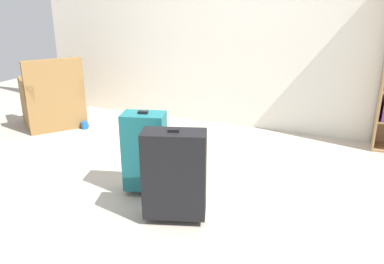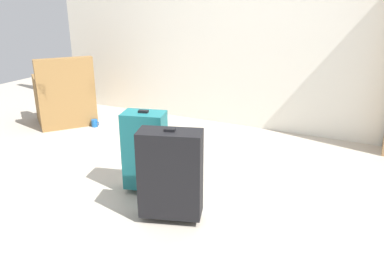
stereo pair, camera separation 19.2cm
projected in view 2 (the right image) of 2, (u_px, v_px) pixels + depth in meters
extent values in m
plane|color=#B2A899|center=(184.00, 192.00, 3.36)|extent=(10.37, 10.37, 0.00)
cube|color=silver|center=(259.00, 24.00, 4.62)|extent=(5.93, 0.10, 2.60)
cube|color=olive|center=(65.00, 107.00, 5.18)|extent=(0.98, 0.98, 0.40)
cube|color=tan|center=(63.00, 90.00, 5.10)|extent=(0.76, 0.75, 0.08)
cube|color=olive|center=(65.00, 78.00, 4.79)|extent=(0.53, 0.63, 0.50)
cube|color=olive|center=(86.00, 83.00, 5.20)|extent=(0.61, 0.51, 0.22)
cube|color=olive|center=(39.00, 87.00, 4.95)|extent=(0.61, 0.51, 0.22)
cylinder|color=#1959A5|center=(95.00, 123.00, 5.02)|extent=(0.08, 0.08, 0.10)
torus|color=#1959A5|center=(98.00, 123.00, 4.99)|extent=(0.06, 0.01, 0.06)
cube|color=#19666B|center=(145.00, 150.00, 3.26)|extent=(0.40, 0.31, 0.66)
cube|color=black|center=(143.00, 111.00, 3.14)|extent=(0.09, 0.06, 0.02)
cylinder|color=black|center=(133.00, 186.00, 3.40)|extent=(0.06, 0.06, 0.05)
cylinder|color=black|center=(160.00, 189.00, 3.36)|extent=(0.06, 0.06, 0.05)
cube|color=black|center=(171.00, 174.00, 2.83)|extent=(0.51, 0.35, 0.66)
cube|color=black|center=(170.00, 130.00, 2.71)|extent=(0.09, 0.06, 0.02)
cylinder|color=black|center=(151.00, 214.00, 2.97)|extent=(0.06, 0.06, 0.05)
cylinder|color=black|center=(192.00, 217.00, 2.93)|extent=(0.06, 0.06, 0.05)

